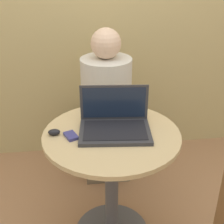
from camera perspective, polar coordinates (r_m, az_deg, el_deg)
round_table at (r=1.79m, az=-0.06°, el=-9.87°), size 0.74×0.74×0.74m
laptop at (r=1.67m, az=0.50°, el=-2.01°), size 0.40×0.30×0.22m
cell_phone at (r=1.64m, az=-7.51°, el=-4.34°), size 0.08×0.10×0.02m
computer_mouse at (r=1.67m, az=-10.54°, el=-3.65°), size 0.06×0.04×0.03m
person_seated at (r=2.38m, az=-1.15°, el=-0.90°), size 0.36×0.55×1.17m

